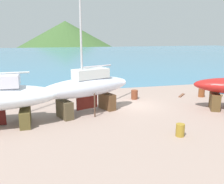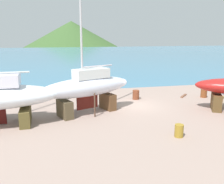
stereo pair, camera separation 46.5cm
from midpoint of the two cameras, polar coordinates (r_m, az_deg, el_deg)
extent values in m
plane|color=#A48A7E|center=(19.81, 9.34, -5.56)|extent=(43.55, 43.55, 0.00)
cube|color=teal|center=(78.73, -7.67, 8.24)|extent=(174.22, 100.15, 0.01)
cone|color=#3D5F2E|center=(205.79, -9.01, 10.99)|extent=(121.17, 121.17, 32.88)
cube|color=brown|center=(22.97, 23.01, -2.10)|extent=(1.46, 1.91, 1.36)
cube|color=brown|center=(19.49, -9.93, -3.83)|extent=(1.27, 1.79, 1.34)
cube|color=brown|center=(21.39, -0.37, -2.13)|extent=(1.27, 1.79, 1.34)
cylinder|color=brown|center=(19.36, -3.23, -2.96)|extent=(0.12, 0.12, 1.86)
cylinder|color=brown|center=(21.25, -6.49, -1.58)|extent=(0.12, 0.12, 1.86)
ellipsoid|color=white|center=(20.01, -5.00, 1.16)|extent=(8.07, 4.90, 1.49)
cube|color=#541711|center=(20.30, -4.94, -2.34)|extent=(1.78, 0.79, 1.04)
cube|color=white|center=(20.03, -4.09, 4.21)|extent=(3.09, 2.22, 0.74)
cylinder|color=silver|center=(19.55, -6.45, 19.84)|extent=(0.16, 0.16, 11.55)
cylinder|color=silver|center=(20.26, -2.68, 5.84)|extent=(2.60, 1.15, 0.11)
cube|color=brown|center=(18.98, -18.27, -5.07)|extent=(0.79, 2.65, 1.15)
cylinder|color=silver|center=(18.42, -22.73, 4.02)|extent=(3.41, 0.25, 0.12)
cylinder|color=brown|center=(24.80, 5.94, -0.62)|extent=(0.77, 0.77, 0.90)
cylinder|color=brown|center=(27.14, 20.48, -0.25)|extent=(0.67, 0.67, 0.86)
cylinder|color=olive|center=(16.37, 15.69, -8.42)|extent=(0.57, 0.57, 0.80)
cube|color=brown|center=(29.76, 23.73, -0.11)|extent=(2.52, 1.88, 0.17)
cube|color=brown|center=(27.02, 16.34, -0.82)|extent=(1.25, 1.29, 0.10)
cube|color=olive|center=(27.43, 24.21, -1.17)|extent=(1.51, 1.45, 0.18)
camera|label=1|loc=(0.23, -89.30, 0.16)|focal=40.50mm
camera|label=2|loc=(0.23, 90.70, -0.16)|focal=40.50mm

